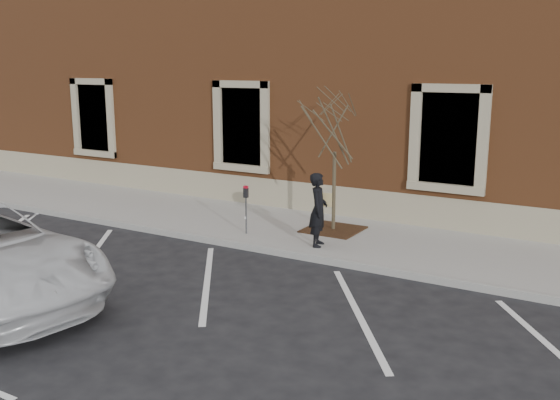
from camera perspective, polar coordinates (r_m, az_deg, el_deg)
The scene contains 9 objects.
ground at distance 14.10m, azimuth -1.25°, elevation -4.82°, with size 120.00×120.00×0.00m, color #28282B.
sidewalk_near at distance 15.53m, azimuth 2.17°, elevation -2.92°, with size 40.00×3.50×0.15m, color gray.
curb_near at distance 14.03m, azimuth -1.36°, elevation -4.58°, with size 40.00×0.12×0.15m, color #9E9E99.
parking_stripes at distance 12.38m, azimuth -6.68°, elevation -7.35°, with size 28.00×4.40×0.01m, color silver, non-canonical shape.
building_civic at distance 20.46m, azimuth 10.47°, elevation 11.66°, with size 40.00×8.62×8.00m.
man at distance 13.91m, azimuth 3.53°, elevation -0.89°, with size 0.61×0.40×1.66m, color black.
parking_meter at distance 14.91m, azimuth -3.13°, elevation -0.06°, with size 0.11×0.08×1.17m.
tree_grate at distance 15.44m, azimuth 4.89°, elevation -2.69°, with size 1.31×1.31×0.03m, color #3A2612.
sapling at distance 15.00m, azimuth 5.06°, elevation 6.41°, with size 2.12×2.12×3.54m.
Camera 1 is at (7.13, -11.43, 4.14)m, focal length 40.00 mm.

